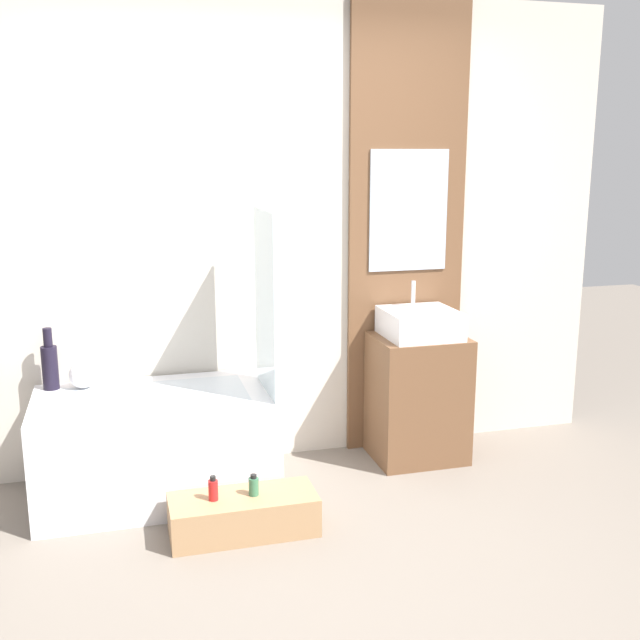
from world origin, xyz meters
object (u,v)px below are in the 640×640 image
at_px(wooden_step_bench, 243,514).
at_px(bottle_soap_primary, 213,489).
at_px(sink, 420,323).
at_px(vase_round_light, 83,375).
at_px(bottle_soap_secondary, 254,486).
at_px(vase_tall_dark, 50,364).
at_px(bathtub, 156,445).

distance_m(wooden_step_bench, bottle_soap_primary, 0.20).
bearing_deg(sink, vase_round_light, 176.54).
height_order(wooden_step_bench, bottle_soap_secondary, bottle_soap_secondary).
bearing_deg(vase_tall_dark, vase_round_light, -10.07).
height_order(bathtub, vase_round_light, vase_round_light).
bearing_deg(vase_tall_dark, bathtub, -25.73).
bearing_deg(bottle_soap_secondary, vase_tall_dark, 140.38).
bearing_deg(bottle_soap_secondary, bathtub, 128.60).
bearing_deg(bottle_soap_primary, sink, 26.17).
relative_size(bathtub, vase_tall_dark, 3.69).
relative_size(wooden_step_bench, vase_tall_dark, 2.12).
relative_size(wooden_step_bench, sink, 1.72).
relative_size(bathtub, vase_round_light, 8.60).
bearing_deg(bottle_soap_secondary, bottle_soap_primary, 180.00).
bearing_deg(wooden_step_bench, bottle_soap_primary, 180.00).
relative_size(vase_round_light, bottle_soap_secondary, 1.36).
xyz_separation_m(bathtub, vase_round_light, (-0.35, 0.22, 0.34)).
height_order(wooden_step_bench, vase_round_light, vase_round_light).
height_order(sink, vase_tall_dark, sink).
distance_m(sink, vase_tall_dark, 2.01).
distance_m(wooden_step_bench, sink, 1.48).
distance_m(bathtub, wooden_step_bench, 0.66).
bearing_deg(vase_round_light, vase_tall_dark, 169.93).
relative_size(sink, vase_tall_dark, 1.23).
distance_m(bottle_soap_primary, bottle_soap_secondary, 0.19).
height_order(vase_tall_dark, bottle_soap_primary, vase_tall_dark).
xyz_separation_m(bathtub, bottle_soap_secondary, (0.41, -0.52, -0.04)).
xyz_separation_m(wooden_step_bench, sink, (1.13, 0.62, 0.72)).
xyz_separation_m(wooden_step_bench, bottle_soap_secondary, (0.05, 0.00, 0.14)).
height_order(vase_round_light, bottle_soap_primary, vase_round_light).
bearing_deg(wooden_step_bench, bottle_soap_secondary, 0.00).
distance_m(vase_round_light, bottle_soap_primary, 1.01).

